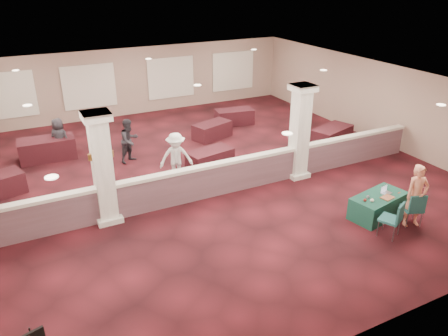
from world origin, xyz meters
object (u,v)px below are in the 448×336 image
far_table_back_center (212,130)px  far_table_back_right (234,117)px  far_table_front_right (332,136)px  far_table_back_left (47,149)px  woman (416,196)px  attendee_c (302,114)px  conf_chair_main (414,207)px  attendee_a (129,140)px  attendee_d (59,138)px  conf_chair_side (394,217)px  far_table_front_center (210,159)px  attendee_b (176,157)px  near_table (378,206)px

far_table_back_center → far_table_back_right: size_ratio=0.97×
far_table_front_right → far_table_back_left: bearing=160.8°
far_table_back_right → woman: bearing=-88.3°
far_table_front_right → attendee_c: size_ratio=0.98×
far_table_back_left → attendee_c: bearing=-12.0°
conf_chair_main → far_table_front_right: 6.23m
attendee_a → attendee_d: attendee_a is taller
conf_chair_side → far_table_front_right: conf_chair_side is taller
conf_chair_side → attendee_d: (-7.04, 9.64, 0.17)m
far_table_front_center → far_table_back_right: 4.97m
attendee_a → attendee_c: (7.32, -0.51, 0.11)m
far_table_back_right → attendee_b: (-4.53, -4.40, 0.51)m
near_table → far_table_back_right: far_table_back_right is taller
near_table → attendee_d: bearing=119.8°
attendee_c → far_table_back_right: bearing=85.0°
near_table → attendee_a: attendee_a is taller
far_table_back_right → conf_chair_main: bearing=-88.5°
conf_chair_main → far_table_back_right: conf_chair_main is taller
woman → far_table_front_right: (1.98, 5.86, -0.53)m
conf_chair_side → far_table_back_right: 10.18m
near_table → attendee_c: attendee_c is taller
far_table_back_left → attendee_d: bearing=-8.7°
conf_chair_main → far_table_back_right: (-0.27, 9.99, -0.24)m
attendee_b → near_table: bearing=-34.7°
attendee_d → far_table_back_center: bearing=-148.0°
far_table_front_center → attendee_a: 3.05m
far_table_front_center → attendee_b: 1.63m
near_table → woman: size_ratio=0.95×
conf_chair_side → attendee_a: attendee_a is taller
far_table_back_center → far_table_back_right: 2.08m
near_table → attendee_c: size_ratio=0.92×
near_table → attendee_b: attendee_b is taller
conf_chair_main → woman: 0.32m
woman → attendee_a: size_ratio=1.10×
conf_chair_main → near_table: bearing=139.5°
conf_chair_main → conf_chair_side: size_ratio=0.97×
conf_chair_main → attendee_d: size_ratio=0.64×
attendee_c → conf_chair_main: bearing=-143.0°
woman → far_table_back_left: woman is taller
conf_chair_side → far_table_back_right: conf_chair_side is taller
far_table_back_center → attendee_a: size_ratio=1.00×
far_table_back_left → far_table_back_center: 6.52m
far_table_front_center → far_table_front_right: 5.36m
attendee_c → attendee_d: 9.78m
far_table_back_center → attendee_b: size_ratio=0.96×
far_table_back_left → far_table_back_right: 8.19m
near_table → far_table_back_right: 9.16m
conf_chair_main → far_table_back_right: 10.00m
woman → far_table_back_center: bearing=117.8°
far_table_front_center → attendee_d: (-4.63, 3.39, 0.44)m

